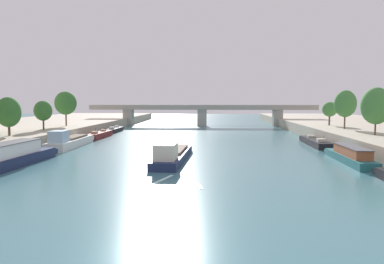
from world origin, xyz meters
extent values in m
plane|color=#42757F|center=(0.00, 0.00, 0.00)|extent=(400.00, 400.00, 0.00)
cube|color=#1E284C|center=(-1.95, 29.75, 0.48)|extent=(4.01, 17.47, 0.96)
cube|color=#1E284C|center=(-1.55, 38.76, 0.57)|extent=(3.13, 1.35, 0.84)
cube|color=#1E284C|center=(-1.95, 29.75, 0.99)|extent=(4.08, 17.47, 0.06)
cube|color=beige|center=(-2.21, 23.86, 1.96)|extent=(2.58, 3.57, 1.88)
cube|color=black|center=(-2.14, 25.60, 2.24)|extent=(1.95, 0.12, 0.53)
cube|color=brown|center=(-1.87, 31.48, 1.20)|extent=(2.93, 9.12, 0.36)
cylinder|color=#232328|center=(-1.70, 24.53, 1.57)|extent=(0.07, 0.07, 1.10)
cube|color=silver|center=(1.65, 16.70, 0.01)|extent=(1.74, 5.92, 0.03)
cube|color=silver|center=(-1.95, 16.86, 0.01)|extent=(2.25, 5.80, 0.03)
cube|color=#1E284C|center=(-21.02, 24.38, 0.63)|extent=(3.75, 15.20, 1.27)
cube|color=#1E284C|center=(-20.73, 32.27, 0.76)|extent=(3.09, 1.37, 1.00)
cube|color=#1E284C|center=(-21.02, 24.38, 1.30)|extent=(3.81, 15.21, 0.06)
cube|color=white|center=(-21.04, 23.62, 2.11)|extent=(2.98, 9.75, 1.56)
cube|color=#4C4C51|center=(-21.04, 23.62, 2.93)|extent=(3.18, 10.05, 0.08)
cube|color=silver|center=(-21.27, 42.82, 0.64)|extent=(3.54, 15.33, 1.29)
cube|color=silver|center=(-21.47, 50.79, 0.77)|extent=(3.04, 1.34, 1.01)
cube|color=silver|center=(-21.27, 42.82, 1.32)|extent=(3.61, 15.33, 0.06)
cube|color=#9EBCD6|center=(-21.14, 37.63, 2.28)|extent=(2.45, 3.11, 1.86)
cube|color=black|center=(-21.18, 39.17, 2.56)|extent=(1.90, 0.08, 0.52)
cube|color=brown|center=(-21.31, 44.34, 1.53)|extent=(2.67, 7.99, 0.36)
cylinder|color=#232328|center=(-20.68, 38.25, 1.90)|extent=(0.07, 0.07, 1.10)
cube|color=maroon|center=(-20.96, 58.14, 0.57)|extent=(2.18, 11.86, 1.15)
cube|color=maroon|center=(-20.93, 64.42, 0.69)|extent=(2.02, 1.25, 0.94)
cube|color=maroon|center=(-20.96, 58.14, 1.18)|extent=(2.22, 11.86, 0.06)
cube|color=tan|center=(-20.95, 60.75, 1.41)|extent=(1.06, 0.91, 0.40)
cube|color=tan|center=(-20.98, 54.82, 1.45)|extent=(1.17, 1.11, 0.48)
cylinder|color=#232328|center=(-20.67, 54.58, 1.76)|extent=(0.07, 0.07, 1.10)
cube|color=black|center=(-21.51, 72.17, 0.49)|extent=(2.11, 9.53, 0.98)
cube|color=black|center=(-21.56, 77.27, 0.59)|extent=(1.91, 1.23, 0.85)
cube|color=black|center=(-21.51, 72.17, 1.01)|extent=(2.15, 9.53, 0.06)
cube|color=white|center=(-21.53, 74.26, 1.24)|extent=(1.01, 0.91, 0.40)
cube|color=white|center=(-21.48, 69.51, 1.28)|extent=(1.11, 1.11, 0.48)
cylinder|color=#232328|center=(-21.18, 69.32, 1.59)|extent=(0.07, 0.07, 1.10)
cube|color=#23666B|center=(21.10, 29.24, 0.45)|extent=(2.70, 13.46, 0.91)
cube|color=#23666B|center=(21.25, 36.29, 0.54)|extent=(2.32, 1.25, 0.81)
cube|color=#23666B|center=(21.10, 29.24, 0.94)|extent=(2.75, 13.46, 0.06)
cube|color=#9E5133|center=(21.09, 28.57, 1.54)|extent=(2.17, 8.62, 1.15)
cube|color=#4C4C51|center=(21.09, 28.57, 2.15)|extent=(2.32, 8.88, 0.08)
cylinder|color=#232328|center=(21.38, 25.21, 1.52)|extent=(0.07, 0.07, 1.10)
cube|color=black|center=(21.67, 47.28, 0.52)|extent=(2.79, 14.12, 1.05)
cube|color=black|center=(21.85, 54.66, 0.63)|extent=(2.35, 1.28, 0.89)
cube|color=black|center=(21.67, 47.28, 1.08)|extent=(2.84, 14.12, 0.06)
cube|color=beige|center=(21.75, 50.37, 1.31)|extent=(1.25, 0.93, 0.40)
cube|color=beige|center=(21.58, 43.34, 1.35)|extent=(1.37, 1.13, 0.48)
cylinder|color=#232328|center=(21.94, 43.05, 1.66)|extent=(0.07, 0.07, 1.10)
cylinder|color=brown|center=(-28.70, 36.79, 3.67)|extent=(0.37, 0.37, 2.42)
ellipsoid|color=#336B2D|center=(-28.70, 36.79, 6.18)|extent=(3.78, 3.78, 4.73)
cylinder|color=brown|center=(-28.55, 48.13, 3.75)|extent=(0.31, 0.31, 2.59)
ellipsoid|color=#336B2D|center=(-28.55, 48.13, 6.07)|extent=(3.34, 3.34, 3.75)
cylinder|color=brown|center=(-28.84, 59.47, 4.24)|extent=(0.31, 0.31, 3.57)
ellipsoid|color=#336B2D|center=(-28.84, 59.47, 7.43)|extent=(4.67, 4.67, 5.11)
cylinder|color=brown|center=(29.48, 41.38, 3.98)|extent=(0.26, 0.26, 3.05)
ellipsoid|color=#427F3D|center=(29.48, 41.38, 7.14)|extent=(4.71, 4.71, 5.93)
cylinder|color=brown|center=(29.23, 54.30, 4.19)|extent=(0.29, 0.29, 3.48)
ellipsoid|color=#427F3D|center=(29.23, 54.30, 7.38)|extent=(4.21, 4.21, 5.26)
cylinder|color=brown|center=(29.50, 64.50, 3.80)|extent=(0.36, 0.36, 2.68)
ellipsoid|color=#427F3D|center=(29.50, 64.50, 6.04)|extent=(3.26, 3.26, 3.30)
cube|color=#9E998E|center=(0.00, 96.06, 5.42)|extent=(71.07, 4.40, 0.60)
cube|color=#9E998E|center=(0.00, 94.06, 6.17)|extent=(71.07, 0.30, 0.90)
cube|color=#9E998E|center=(0.00, 98.06, 6.17)|extent=(71.07, 0.30, 0.90)
cube|color=#9E998E|center=(-23.54, 96.06, 2.56)|extent=(2.80, 3.60, 5.12)
cube|color=#9E998E|center=(0.00, 96.06, 2.56)|extent=(2.80, 3.60, 5.12)
cube|color=#9E998E|center=(23.54, 96.06, 2.56)|extent=(2.80, 3.60, 5.12)
camera|label=1|loc=(3.29, -18.38, 7.99)|focal=33.94mm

